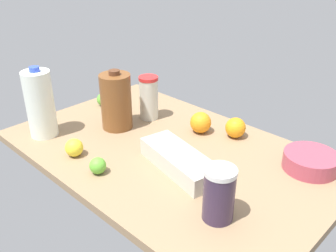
{
  "coord_description": "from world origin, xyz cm",
  "views": [
    {
      "loc": [
        82.54,
        -85.43,
        73.36
      ],
      "look_at": [
        0.0,
        0.0,
        13.0
      ],
      "focal_mm": 40.0,
      "sensor_mm": 36.0,
      "label": 1
    }
  ],
  "objects_px": {
    "shaker_bottle": "(219,194)",
    "orange_far_back": "(235,128)",
    "egg_carton": "(179,161)",
    "milk_jug": "(40,104)",
    "lime_near_front": "(98,166)",
    "tumbler_cup": "(149,98)",
    "lemon_by_jug": "(74,148)",
    "chocolate_milk_jug": "(116,101)",
    "orange_beside_bowl": "(201,122)",
    "lime_loose": "(103,99)",
    "mixing_bowl": "(310,161)"
  },
  "relations": [
    {
      "from": "lime_near_front",
      "to": "mixing_bowl",
      "type": "bearing_deg",
      "value": 46.08
    },
    {
      "from": "egg_carton",
      "to": "orange_beside_bowl",
      "type": "height_order",
      "value": "orange_beside_bowl"
    },
    {
      "from": "tumbler_cup",
      "to": "milk_jug",
      "type": "bearing_deg",
      "value": -115.4
    },
    {
      "from": "milk_jug",
      "to": "mixing_bowl",
      "type": "height_order",
      "value": "milk_jug"
    },
    {
      "from": "tumbler_cup",
      "to": "lemon_by_jug",
      "type": "relative_size",
      "value": 2.89
    },
    {
      "from": "egg_carton",
      "to": "lemon_by_jug",
      "type": "distance_m",
      "value": 0.38
    },
    {
      "from": "mixing_bowl",
      "to": "lime_loose",
      "type": "distance_m",
      "value": 0.94
    },
    {
      "from": "milk_jug",
      "to": "lemon_by_jug",
      "type": "distance_m",
      "value": 0.24
    },
    {
      "from": "tumbler_cup",
      "to": "chocolate_milk_jug",
      "type": "relative_size",
      "value": 0.77
    },
    {
      "from": "shaker_bottle",
      "to": "lime_near_front",
      "type": "relative_size",
      "value": 2.85
    },
    {
      "from": "shaker_bottle",
      "to": "lime_loose",
      "type": "relative_size",
      "value": 2.67
    },
    {
      "from": "tumbler_cup",
      "to": "shaker_bottle",
      "type": "height_order",
      "value": "tumbler_cup"
    },
    {
      "from": "shaker_bottle",
      "to": "orange_beside_bowl",
      "type": "bearing_deg",
      "value": 134.94
    },
    {
      "from": "orange_beside_bowl",
      "to": "lime_loose",
      "type": "distance_m",
      "value": 0.51
    },
    {
      "from": "lemon_by_jug",
      "to": "orange_beside_bowl",
      "type": "bearing_deg",
      "value": 65.34
    },
    {
      "from": "egg_carton",
      "to": "milk_jug",
      "type": "distance_m",
      "value": 0.59
    },
    {
      "from": "chocolate_milk_jug",
      "to": "lime_near_front",
      "type": "height_order",
      "value": "chocolate_milk_jug"
    },
    {
      "from": "shaker_bottle",
      "to": "lemon_by_jug",
      "type": "relative_size",
      "value": 2.48
    },
    {
      "from": "egg_carton",
      "to": "milk_jug",
      "type": "bearing_deg",
      "value": -148.94
    },
    {
      "from": "milk_jug",
      "to": "tumbler_cup",
      "type": "relative_size",
      "value": 1.49
    },
    {
      "from": "milk_jug",
      "to": "lime_loose",
      "type": "xyz_separation_m",
      "value": [
        -0.06,
        0.34,
        -0.1
      ]
    },
    {
      "from": "egg_carton",
      "to": "lime_loose",
      "type": "bearing_deg",
      "value": 178.48
    },
    {
      "from": "mixing_bowl",
      "to": "tumbler_cup",
      "type": "distance_m",
      "value": 0.69
    },
    {
      "from": "chocolate_milk_jug",
      "to": "lime_near_front",
      "type": "relative_size",
      "value": 4.33
    },
    {
      "from": "tumbler_cup",
      "to": "orange_beside_bowl",
      "type": "height_order",
      "value": "tumbler_cup"
    },
    {
      "from": "chocolate_milk_jug",
      "to": "lime_loose",
      "type": "distance_m",
      "value": 0.25
    },
    {
      "from": "egg_carton",
      "to": "milk_jug",
      "type": "relative_size",
      "value": 1.14
    },
    {
      "from": "shaker_bottle",
      "to": "lime_loose",
      "type": "bearing_deg",
      "value": 163.35
    },
    {
      "from": "lime_near_front",
      "to": "orange_beside_bowl",
      "type": "height_order",
      "value": "orange_beside_bowl"
    },
    {
      "from": "orange_far_back",
      "to": "lemon_by_jug",
      "type": "bearing_deg",
      "value": -122.68
    },
    {
      "from": "lime_near_front",
      "to": "lemon_by_jug",
      "type": "relative_size",
      "value": 0.87
    },
    {
      "from": "milk_jug",
      "to": "lemon_by_jug",
      "type": "xyz_separation_m",
      "value": [
        0.22,
        -0.01,
        -0.1
      ]
    },
    {
      "from": "shaker_bottle",
      "to": "lime_loose",
      "type": "height_order",
      "value": "shaker_bottle"
    },
    {
      "from": "mixing_bowl",
      "to": "chocolate_milk_jug",
      "type": "distance_m",
      "value": 0.76
    },
    {
      "from": "shaker_bottle",
      "to": "lime_near_front",
      "type": "xyz_separation_m",
      "value": [
        -0.42,
        -0.1,
        -0.05
      ]
    },
    {
      "from": "chocolate_milk_jug",
      "to": "lime_loose",
      "type": "xyz_separation_m",
      "value": [
        -0.22,
        0.09,
        -0.08
      ]
    },
    {
      "from": "tumbler_cup",
      "to": "chocolate_milk_jug",
      "type": "xyz_separation_m",
      "value": [
        -0.03,
        -0.15,
        0.02
      ]
    },
    {
      "from": "egg_carton",
      "to": "orange_far_back",
      "type": "relative_size",
      "value": 4.0
    },
    {
      "from": "shaker_bottle",
      "to": "orange_far_back",
      "type": "relative_size",
      "value": 2.02
    },
    {
      "from": "chocolate_milk_jug",
      "to": "shaker_bottle",
      "type": "height_order",
      "value": "chocolate_milk_jug"
    },
    {
      "from": "egg_carton",
      "to": "lemon_by_jug",
      "type": "height_order",
      "value": "lemon_by_jug"
    },
    {
      "from": "egg_carton",
      "to": "lime_near_front",
      "type": "height_order",
      "value": "egg_carton"
    },
    {
      "from": "tumbler_cup",
      "to": "orange_far_back",
      "type": "distance_m",
      "value": 0.39
    },
    {
      "from": "milk_jug",
      "to": "mixing_bowl",
      "type": "xyz_separation_m",
      "value": [
        0.87,
        0.5,
        -0.1
      ]
    },
    {
      "from": "egg_carton",
      "to": "orange_beside_bowl",
      "type": "xyz_separation_m",
      "value": [
        -0.12,
        0.26,
        0.01
      ]
    },
    {
      "from": "milk_jug",
      "to": "tumbler_cup",
      "type": "bearing_deg",
      "value": 64.6
    },
    {
      "from": "tumbler_cup",
      "to": "orange_beside_bowl",
      "type": "distance_m",
      "value": 0.25
    },
    {
      "from": "orange_far_back",
      "to": "lime_near_front",
      "type": "xyz_separation_m",
      "value": [
        -0.18,
        -0.53,
        -0.01
      ]
    },
    {
      "from": "orange_far_back",
      "to": "lime_loose",
      "type": "distance_m",
      "value": 0.64
    },
    {
      "from": "orange_beside_bowl",
      "to": "lemon_by_jug",
      "type": "relative_size",
      "value": 1.3
    }
  ]
}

